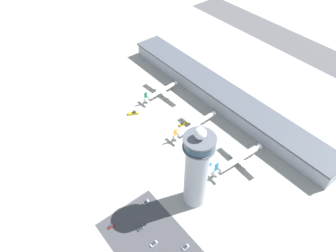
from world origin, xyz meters
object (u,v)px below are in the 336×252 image
object	(u,v)px
service_truck_fuel	(133,113)
car_silver_sedan	(146,202)
airplane_gate_charlie	(238,159)
service_truck_catering	(183,124)
car_navy_sedan	(154,244)
control_tower	(197,169)
car_maroon_suv	(141,229)
airplane_gate_alpha	(161,91)
airplane_gate_bravo	(195,125)
service_truck_baggage	(208,164)
car_blue_compact	(111,226)
car_grey_coupe	(186,247)

from	to	relation	value
service_truck_fuel	car_silver_sedan	world-z (taller)	service_truck_fuel
airplane_gate_charlie	service_truck_catering	distance (m)	54.10
car_navy_sedan	control_tower	bearing A→B (deg)	102.44
car_maroon_suv	service_truck_fuel	bearing A→B (deg)	148.16
service_truck_fuel	car_navy_sedan	xyz separation A→B (m)	(100.06, -54.23, -0.37)
airplane_gate_charlie	service_truck_catering	world-z (taller)	airplane_gate_charlie
airplane_gate_alpha	car_silver_sedan	world-z (taller)	airplane_gate_alpha
airplane_gate_bravo	airplane_gate_charlie	size ratio (longest dim) A/B	0.98
airplane_gate_bravo	service_truck_baggage	bearing A→B (deg)	-28.41
control_tower	service_truck_fuel	world-z (taller)	control_tower
airplane_gate_charlie	service_truck_fuel	distance (m)	93.06
control_tower	car_blue_compact	xyz separation A→B (m)	(-16.24, -51.82, -29.80)
car_grey_coupe	car_maroon_suv	size ratio (longest dim) A/B	1.01
airplane_gate_bravo	service_truck_baggage	distance (m)	37.58
airplane_gate_bravo	service_truck_catering	xyz separation A→B (m)	(-9.33, -4.36, -3.36)
service_truck_baggage	car_navy_sedan	xyz separation A→B (m)	(22.82, -64.07, -0.54)
airplane_gate_alpha	service_truck_catering	world-z (taller)	airplane_gate_alpha
car_maroon_suv	service_truck_catering	bearing A→B (deg)	124.15
control_tower	airplane_gate_bravo	xyz separation A→B (m)	(-47.28, 43.44, -26.12)
airplane_gate_charlie	car_blue_compact	bearing A→B (deg)	-98.04
airplane_gate_bravo	car_maroon_suv	world-z (taller)	airplane_gate_bravo
service_truck_baggage	car_maroon_suv	size ratio (longest dim) A/B	1.46
airplane_gate_bravo	car_navy_sedan	bearing A→B (deg)	-55.75
airplane_gate_charlie	service_truck_catering	bearing A→B (deg)	-175.35
airplane_gate_alpha	service_truck_fuel	bearing A→B (deg)	-80.55
service_truck_fuel	car_silver_sedan	distance (m)	85.44
control_tower	car_blue_compact	size ratio (longest dim) A/B	14.95
airplane_gate_alpha	car_blue_compact	distance (m)	129.14
airplane_gate_charlie	car_maroon_suv	size ratio (longest dim) A/B	10.77
control_tower	airplane_gate_bravo	bearing A→B (deg)	137.42
airplane_gate_charlie	car_blue_compact	xyz separation A→B (m)	(-13.45, -95.28, -3.66)
car_blue_compact	car_maroon_suv	xyz separation A→B (m)	(12.41, 13.10, 0.08)
car_blue_compact	airplane_gate_alpha	bearing A→B (deg)	128.77
car_blue_compact	car_grey_coupe	distance (m)	45.85
car_blue_compact	car_maroon_suv	world-z (taller)	car_maroon_suv
airplane_gate_charlie	service_truck_catering	size ratio (longest dim) A/B	6.52
airplane_gate_charlie	car_navy_sedan	distance (m)	82.76
service_truck_fuel	control_tower	bearing A→B (deg)	-9.77
service_truck_fuel	airplane_gate_bravo	bearing A→B (deg)	31.99
service_truck_fuel	car_maroon_suv	size ratio (longest dim) A/B	2.09
service_truck_catering	car_blue_compact	bearing A→B (deg)	-66.06
control_tower	airplane_gate_bravo	size ratio (longest dim) A/B	1.45
service_truck_catering	service_truck_fuel	size ratio (longest dim) A/B	0.79
airplane_gate_charlie	service_truck_fuel	xyz separation A→B (m)	(-88.79, -27.68, -3.24)
service_truck_fuel	airplane_gate_alpha	bearing A→B (deg)	99.45
airplane_gate_charlie	airplane_gate_bravo	bearing A→B (deg)	-179.98
car_maroon_suv	control_tower	bearing A→B (deg)	84.34
service_truck_fuel	car_navy_sedan	distance (m)	113.81
car_silver_sedan	airplane_gate_bravo	bearing A→B (deg)	113.67
airplane_gate_alpha	airplane_gate_bravo	size ratio (longest dim) A/B	0.93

